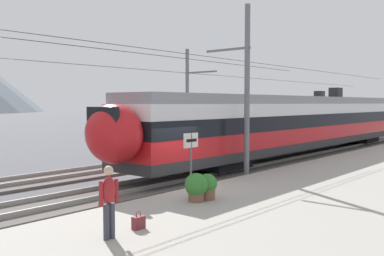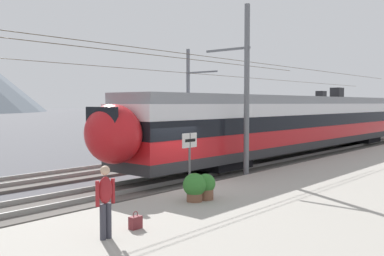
{
  "view_description": "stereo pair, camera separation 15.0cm",
  "coord_description": "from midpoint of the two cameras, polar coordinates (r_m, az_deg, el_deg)",
  "views": [
    {
      "loc": [
        -12.26,
        -11.24,
        3.43
      ],
      "look_at": [
        4.12,
        2.81,
        2.2
      ],
      "focal_mm": 40.8,
      "sensor_mm": 36.0,
      "label": 1
    },
    {
      "loc": [
        -12.16,
        -11.35,
        3.43
      ],
      "look_at": [
        4.12,
        2.81,
        2.2
      ],
      "focal_mm": 40.8,
      "sensor_mm": 36.0,
      "label": 2
    }
  ],
  "objects": [
    {
      "name": "potted_plant_by_shelter",
      "position": [
        14.18,
        2.13,
        -7.49
      ],
      "size": [
        0.62,
        0.62,
        0.84
      ],
      "color": "brown",
      "rests_on": "platform_slab"
    },
    {
      "name": "train_near_platform",
      "position": [
        28.78,
        14.49,
        0.78
      ],
      "size": [
        32.29,
        2.89,
        4.27
      ],
      "color": "#2D2D30",
      "rests_on": "track_near"
    },
    {
      "name": "platform_slab",
      "position": [
        14.24,
        12.61,
        -10.07
      ],
      "size": [
        120.0,
        7.87,
        0.32
      ],
      "primitive_type": "cube",
      "color": "#A39E93",
      "rests_on": "ground"
    },
    {
      "name": "handbag_beside_passenger",
      "position": [
        11.1,
        -7.01,
        -12.14
      ],
      "size": [
        0.32,
        0.18,
        0.44
      ],
      "color": "maroon",
      "rests_on": "platform_slab"
    },
    {
      "name": "passenger_walking",
      "position": [
        10.23,
        -10.84,
        -8.99
      ],
      "size": [
        0.53,
        0.22,
        1.69
      ],
      "color": "#383842",
      "rests_on": "platform_slab"
    },
    {
      "name": "track_near",
      "position": [
        18.03,
        -5.36,
        -7.48
      ],
      "size": [
        120.0,
        3.0,
        0.28
      ],
      "color": "#5B5651",
      "rests_on": "ground"
    },
    {
      "name": "potted_plant_platform_edge",
      "position": [
        13.89,
        0.65,
        -7.56
      ],
      "size": [
        0.74,
        0.74,
        0.9
      ],
      "color": "brown",
      "rests_on": "platform_slab"
    },
    {
      "name": "platform_sign",
      "position": [
        15.06,
        -0.04,
        -2.76
      ],
      "size": [
        0.7,
        0.08,
        2.07
      ],
      "color": "#59595B",
      "rests_on": "platform_slab"
    },
    {
      "name": "track_far",
      "position": [
        21.55,
        -13.88,
        -5.8
      ],
      "size": [
        120.0,
        3.0,
        0.28
      ],
      "color": "#5B5651",
      "rests_on": "ground"
    },
    {
      "name": "catenary_mast_mid",
      "position": [
        19.47,
        6.97,
        5.11
      ],
      "size": [
        49.16,
        2.41,
        7.74
      ],
      "color": "slate",
      "rests_on": "ground"
    },
    {
      "name": "train_far_track",
      "position": [
        38.18,
        13.82,
        1.37
      ],
      "size": [
        27.04,
        2.85,
        4.27
      ],
      "color": "#2D2D30",
      "rests_on": "track_far"
    },
    {
      "name": "ground_plane",
      "position": [
        16.99,
        -1.74,
        -8.38
      ],
      "size": [
        400.0,
        400.0,
        0.0
      ],
      "primitive_type": "plane",
      "color": "#4C4C51"
    },
    {
      "name": "catenary_mast_far_side",
      "position": [
        29.82,
        -0.06,
        3.93
      ],
      "size": [
        49.16,
        2.67,
        7.11
      ],
      "color": "slate",
      "rests_on": "ground"
    }
  ]
}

